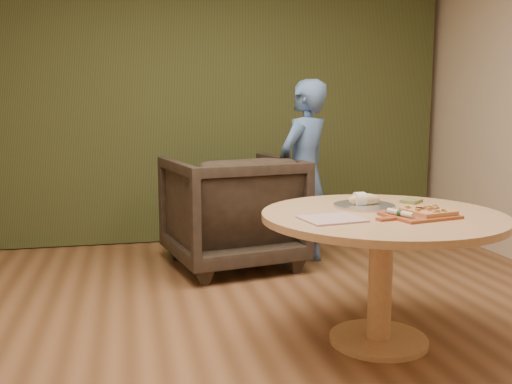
{
  "coord_description": "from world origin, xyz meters",
  "views": [
    {
      "loc": [
        -0.77,
        -2.73,
        1.34
      ],
      "look_at": [
        -0.09,
        0.25,
        0.87
      ],
      "focal_mm": 40.0,
      "sensor_mm": 36.0,
      "label": 1
    }
  ],
  "objects_px": {
    "serving_tray": "(364,206)",
    "flatbread_pizza": "(428,211)",
    "cutlery_roll": "(400,213)",
    "armchair": "(232,205)",
    "pizza_paddle": "(418,216)",
    "pedestal_table": "(382,238)",
    "bread_roll": "(363,200)",
    "person_standing": "(304,173)"
  },
  "relations": [
    {
      "from": "serving_tray",
      "to": "flatbread_pizza",
      "type": "bearing_deg",
      "value": -57.08
    },
    {
      "from": "cutlery_roll",
      "to": "armchair",
      "type": "bearing_deg",
      "value": 85.49
    },
    {
      "from": "serving_tray",
      "to": "pizza_paddle",
      "type": "bearing_deg",
      "value": -66.17
    },
    {
      "from": "pedestal_table",
      "to": "armchair",
      "type": "distance_m",
      "value": 1.82
    },
    {
      "from": "pizza_paddle",
      "to": "flatbread_pizza",
      "type": "bearing_deg",
      "value": -1.72
    },
    {
      "from": "pizza_paddle",
      "to": "armchair",
      "type": "xyz_separation_m",
      "value": [
        -0.66,
        1.89,
        -0.24
      ]
    },
    {
      "from": "cutlery_roll",
      "to": "flatbread_pizza",
      "type": "bearing_deg",
      "value": -11.23
    },
    {
      "from": "flatbread_pizza",
      "to": "pedestal_table",
      "type": "bearing_deg",
      "value": 144.59
    },
    {
      "from": "pedestal_table",
      "to": "cutlery_roll",
      "type": "relative_size",
      "value": 6.91
    },
    {
      "from": "bread_roll",
      "to": "person_standing",
      "type": "height_order",
      "value": "person_standing"
    },
    {
      "from": "pedestal_table",
      "to": "serving_tray",
      "type": "height_order",
      "value": "serving_tray"
    },
    {
      "from": "person_standing",
      "to": "serving_tray",
      "type": "bearing_deg",
      "value": 47.63
    },
    {
      "from": "pedestal_table",
      "to": "serving_tray",
      "type": "distance_m",
      "value": 0.25
    },
    {
      "from": "pizza_paddle",
      "to": "flatbread_pizza",
      "type": "xyz_separation_m",
      "value": [
        0.06,
        0.01,
        0.02
      ]
    },
    {
      "from": "armchair",
      "to": "person_standing",
      "type": "xyz_separation_m",
      "value": [
        0.6,
        -0.08,
        0.26
      ]
    },
    {
      "from": "serving_tray",
      "to": "bread_roll",
      "type": "height_order",
      "value": "bread_roll"
    },
    {
      "from": "pedestal_table",
      "to": "cutlery_roll",
      "type": "bearing_deg",
      "value": -83.39
    },
    {
      "from": "pedestal_table",
      "to": "pizza_paddle",
      "type": "distance_m",
      "value": 0.25
    },
    {
      "from": "pedestal_table",
      "to": "pizza_paddle",
      "type": "xyz_separation_m",
      "value": [
        0.13,
        -0.15,
        0.15
      ]
    },
    {
      "from": "cutlery_roll",
      "to": "armchair",
      "type": "relative_size",
      "value": 0.19
    },
    {
      "from": "pedestal_table",
      "to": "cutlery_roll",
      "type": "height_order",
      "value": "cutlery_roll"
    },
    {
      "from": "flatbread_pizza",
      "to": "cutlery_roll",
      "type": "distance_m",
      "value": 0.18
    },
    {
      "from": "pizza_paddle",
      "to": "bread_roll",
      "type": "height_order",
      "value": "bread_roll"
    },
    {
      "from": "pedestal_table",
      "to": "bread_roll",
      "type": "distance_m",
      "value": 0.27
    },
    {
      "from": "flatbread_pizza",
      "to": "cutlery_roll",
      "type": "xyz_separation_m",
      "value": [
        -0.18,
        -0.03,
        0.0
      ]
    },
    {
      "from": "serving_tray",
      "to": "cutlery_roll",
      "type": "bearing_deg",
      "value": -83.44
    },
    {
      "from": "pizza_paddle",
      "to": "person_standing",
      "type": "bearing_deg",
      "value": 80.01
    },
    {
      "from": "flatbread_pizza",
      "to": "armchair",
      "type": "xyz_separation_m",
      "value": [
        -0.73,
        1.88,
        -0.26
      ]
    },
    {
      "from": "armchair",
      "to": "person_standing",
      "type": "distance_m",
      "value": 0.66
    },
    {
      "from": "pedestal_table",
      "to": "bread_roll",
      "type": "height_order",
      "value": "bread_roll"
    },
    {
      "from": "armchair",
      "to": "cutlery_roll",
      "type": "bearing_deg",
      "value": 95.22
    },
    {
      "from": "bread_roll",
      "to": "flatbread_pizza",
      "type": "bearing_deg",
      "value": -56.04
    },
    {
      "from": "person_standing",
      "to": "armchair",
      "type": "bearing_deg",
      "value": -46.15
    },
    {
      "from": "flatbread_pizza",
      "to": "bread_roll",
      "type": "relative_size",
      "value": 1.35
    },
    {
      "from": "pedestal_table",
      "to": "pizza_paddle",
      "type": "height_order",
      "value": "pizza_paddle"
    },
    {
      "from": "pedestal_table",
      "to": "person_standing",
      "type": "height_order",
      "value": "person_standing"
    },
    {
      "from": "flatbread_pizza",
      "to": "pizza_paddle",
      "type": "bearing_deg",
      "value": -169.77
    },
    {
      "from": "serving_tray",
      "to": "bread_roll",
      "type": "xyz_separation_m",
      "value": [
        -0.01,
        0.0,
        0.04
      ]
    },
    {
      "from": "cutlery_roll",
      "to": "bread_roll",
      "type": "bearing_deg",
      "value": 77.36
    },
    {
      "from": "pedestal_table",
      "to": "armchair",
      "type": "bearing_deg",
      "value": 106.92
    },
    {
      "from": "pizza_paddle",
      "to": "bread_roll",
      "type": "xyz_separation_m",
      "value": [
        -0.16,
        0.35,
        0.04
      ]
    },
    {
      "from": "flatbread_pizza",
      "to": "serving_tray",
      "type": "relative_size",
      "value": 0.73
    }
  ]
}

